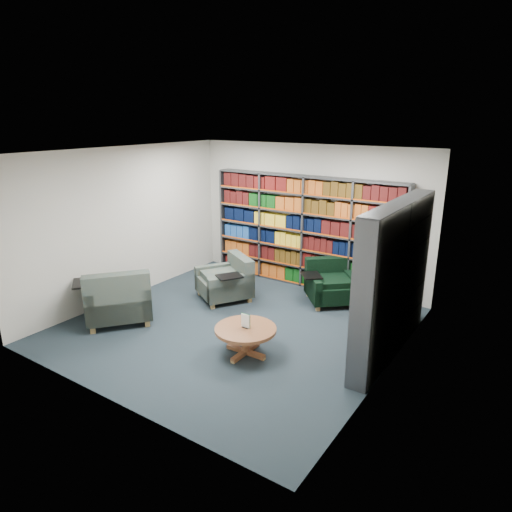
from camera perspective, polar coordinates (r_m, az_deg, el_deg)
The scene contains 7 objects.
room_shell at distance 7.10m, azimuth -2.69°, elevation 1.51°, with size 5.02×5.02×2.82m.
bookshelf_back at distance 9.10m, azimuth 6.11°, elevation 2.98°, with size 4.00×0.28×2.20m.
bookshelf_right at distance 6.71m, azimuth 16.88°, elevation -2.89°, with size 0.28×2.50×2.20m.
chair_teal_left at distance 8.60m, azimuth -3.47°, elevation -3.22°, with size 1.21×1.21×0.80m.
chair_green_right at distance 8.57m, azimuth 9.27°, elevation -3.59°, with size 1.19×1.19×0.77m.
chair_teal_front at distance 7.93m, azimuth -16.85°, elevation -5.32°, with size 1.45×1.45×0.94m.
coffee_table at distance 6.61m, azimuth -1.31°, elevation -9.62°, with size 0.89×0.89×0.62m.
Camera 1 is at (4.07, -5.49, 3.31)m, focal length 32.00 mm.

